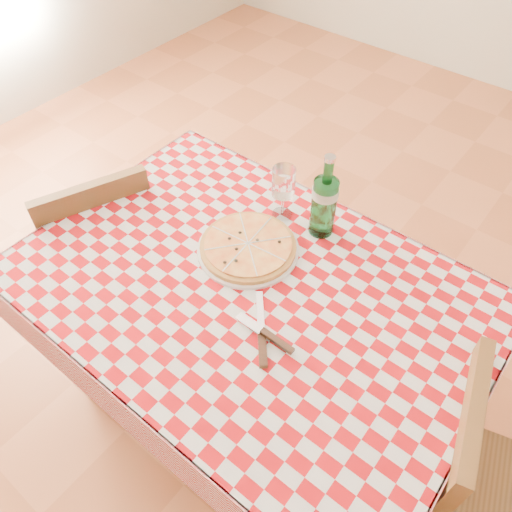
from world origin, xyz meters
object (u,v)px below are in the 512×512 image
Objects in this scene: chair_near at (470,478)px; dining_table at (249,307)px; wine_glass at (283,193)px; water_bottle at (325,196)px; pizza_plate at (248,246)px; chair_far at (104,245)px.

dining_table is at bearing 168.81° from chair_near.
chair_near is 4.58× the size of wine_glass.
chair_near is 2.97× the size of water_bottle.
dining_table is 0.18m from pizza_plate.
chair_near is at bearing -21.53° from water_bottle.
wine_glass is at bearing -172.91° from water_bottle.
chair_near is 0.99× the size of chair_far.
chair_near is 2.73× the size of pizza_plate.
chair_far is at bearing -178.73° from dining_table.
water_bottle reaches higher than chair_far.
dining_table is 6.66× the size of wine_glass.
pizza_plate is 0.20m from wine_glass.
chair_near is at bearing -4.76° from pizza_plate.
pizza_plate is at bearing -147.06° from chair_far.
dining_table is 0.36m from wine_glass.
wine_glass is (-0.82, 0.25, 0.38)m from chair_near.
wine_glass reaches higher than chair_near.
water_bottle is (0.04, 0.31, 0.24)m from dining_table.
chair_far is at bearing -168.79° from pizza_plate.
chair_far is 4.65× the size of wine_glass.
pizza_plate is at bearing 161.06° from chair_near.
chair_near is (0.72, 0.04, -0.19)m from dining_table.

